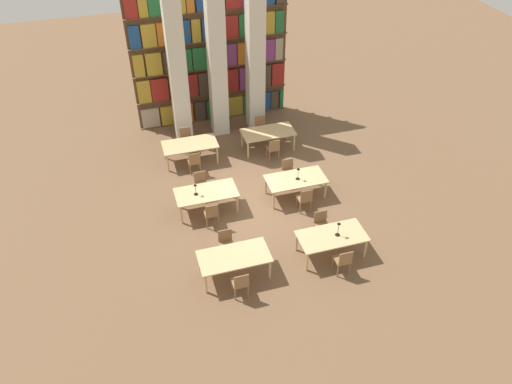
% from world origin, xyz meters
% --- Properties ---
extents(ground_plane, '(40.00, 40.00, 0.00)m').
position_xyz_m(ground_plane, '(0.00, 0.00, 0.00)').
color(ground_plane, brown).
extents(bookshelf_bank, '(6.08, 0.35, 5.50)m').
position_xyz_m(bookshelf_bank, '(-0.00, 5.79, 2.71)').
color(bookshelf_bank, brown).
rests_on(bookshelf_bank, ground_plane).
extents(pillar_left, '(0.62, 0.62, 6.00)m').
position_xyz_m(pillar_left, '(-1.46, 4.67, 3.00)').
color(pillar_left, silver).
rests_on(pillar_left, ground_plane).
extents(pillar_center, '(0.62, 0.62, 6.00)m').
position_xyz_m(pillar_center, '(0.00, 4.67, 3.00)').
color(pillar_center, silver).
rests_on(pillar_center, ground_plane).
extents(pillar_right, '(0.62, 0.62, 6.00)m').
position_xyz_m(pillar_right, '(1.46, 4.67, 3.00)').
color(pillar_right, silver).
rests_on(pillar_right, ground_plane).
extents(reading_table_0, '(1.96, 0.99, 0.73)m').
position_xyz_m(reading_table_0, '(-1.40, -2.88, 0.65)').
color(reading_table_0, tan).
rests_on(reading_table_0, ground_plane).
extents(chair_0, '(0.42, 0.40, 0.90)m').
position_xyz_m(chair_0, '(-1.44, -3.66, 0.49)').
color(chair_0, olive).
rests_on(chair_0, ground_plane).
extents(chair_1, '(0.42, 0.40, 0.90)m').
position_xyz_m(chair_1, '(-1.44, -2.10, 0.49)').
color(chair_1, olive).
rests_on(chair_1, ground_plane).
extents(reading_table_1, '(1.96, 0.99, 0.73)m').
position_xyz_m(reading_table_1, '(1.48, -2.90, 0.65)').
color(reading_table_1, tan).
rests_on(reading_table_1, ground_plane).
extents(chair_2, '(0.42, 0.40, 0.90)m').
position_xyz_m(chair_2, '(1.50, -3.68, 0.49)').
color(chair_2, olive).
rests_on(chair_2, ground_plane).
extents(chair_3, '(0.42, 0.40, 0.90)m').
position_xyz_m(chair_3, '(1.50, -2.12, 0.49)').
color(chair_3, olive).
rests_on(chair_3, ground_plane).
extents(desk_lamp_0, '(0.14, 0.14, 0.49)m').
position_xyz_m(desk_lamp_0, '(1.64, -2.93, 1.06)').
color(desk_lamp_0, black).
rests_on(desk_lamp_0, reading_table_1).
extents(reading_table_2, '(1.96, 0.99, 0.73)m').
position_xyz_m(reading_table_2, '(-1.54, 0.07, 0.65)').
color(reading_table_2, tan).
rests_on(reading_table_2, ground_plane).
extents(chair_4, '(0.42, 0.40, 0.90)m').
position_xyz_m(chair_4, '(-1.55, -0.71, 0.49)').
color(chair_4, olive).
rests_on(chair_4, ground_plane).
extents(chair_5, '(0.42, 0.40, 0.90)m').
position_xyz_m(chair_5, '(-1.55, 0.85, 0.49)').
color(chair_5, olive).
rests_on(chair_5, ground_plane).
extents(desk_lamp_1, '(0.14, 0.14, 0.42)m').
position_xyz_m(desk_lamp_1, '(-1.87, 0.05, 1.01)').
color(desk_lamp_1, black).
rests_on(desk_lamp_1, reading_table_2).
extents(reading_table_3, '(1.96, 0.99, 0.73)m').
position_xyz_m(reading_table_3, '(1.43, -0.08, 0.65)').
color(reading_table_3, tan).
rests_on(reading_table_3, ground_plane).
extents(chair_6, '(0.42, 0.40, 0.90)m').
position_xyz_m(chair_6, '(1.45, -0.86, 0.49)').
color(chair_6, olive).
rests_on(chair_6, ground_plane).
extents(chair_7, '(0.42, 0.40, 0.90)m').
position_xyz_m(chair_7, '(1.45, 0.70, 0.49)').
color(chair_7, olive).
rests_on(chair_7, ground_plane).
extents(desk_lamp_2, '(0.14, 0.14, 0.45)m').
position_xyz_m(desk_lamp_2, '(1.47, -0.12, 1.03)').
color(desk_lamp_2, black).
rests_on(desk_lamp_2, reading_table_3).
extents(reading_table_4, '(1.96, 0.99, 0.73)m').
position_xyz_m(reading_table_4, '(-1.51, 2.96, 0.65)').
color(reading_table_4, tan).
rests_on(reading_table_4, ground_plane).
extents(chair_8, '(0.42, 0.40, 0.90)m').
position_xyz_m(chair_8, '(-1.52, 2.18, 0.49)').
color(chair_8, olive).
rests_on(chair_8, ground_plane).
extents(chair_9, '(0.42, 0.40, 0.90)m').
position_xyz_m(chair_9, '(-1.52, 3.74, 0.49)').
color(chair_9, olive).
rests_on(chair_9, ground_plane).
extents(reading_table_5, '(1.96, 0.99, 0.73)m').
position_xyz_m(reading_table_5, '(1.44, 2.95, 0.65)').
color(reading_table_5, tan).
rests_on(reading_table_5, ground_plane).
extents(chair_10, '(0.42, 0.40, 0.90)m').
position_xyz_m(chair_10, '(1.40, 2.17, 0.49)').
color(chair_10, olive).
rests_on(chair_10, ground_plane).
extents(chair_11, '(0.42, 0.40, 0.90)m').
position_xyz_m(chair_11, '(1.40, 3.73, 0.49)').
color(chair_11, olive).
rests_on(chair_11, ground_plane).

